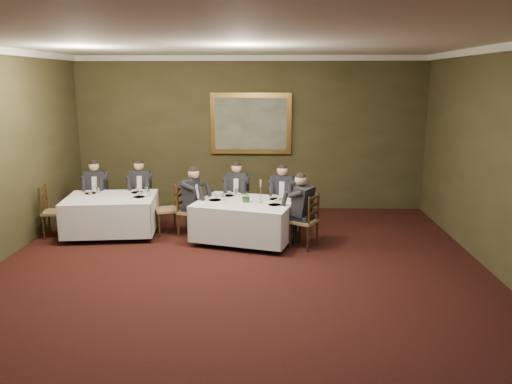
# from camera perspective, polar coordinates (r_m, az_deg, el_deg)

# --- Properties ---
(ground) EXTENTS (10.00, 10.00, 0.00)m
(ground) POSITION_cam_1_polar(r_m,az_deg,el_deg) (7.15, -2.55, -11.91)
(ground) COLOR black
(ground) RESTS_ON ground
(ceiling) EXTENTS (8.00, 10.00, 0.10)m
(ceiling) POSITION_cam_1_polar(r_m,az_deg,el_deg) (6.51, -2.86, 17.31)
(ceiling) COLOR silver
(ceiling) RESTS_ON back_wall
(back_wall) EXTENTS (8.00, 0.10, 3.50)m
(back_wall) POSITION_cam_1_polar(r_m,az_deg,el_deg) (11.55, -0.70, 6.65)
(back_wall) COLOR #35311A
(back_wall) RESTS_ON ground
(crown_molding) EXTENTS (8.00, 10.00, 0.12)m
(crown_molding) POSITION_cam_1_polar(r_m,az_deg,el_deg) (6.51, -2.86, 16.79)
(crown_molding) COLOR white
(crown_molding) RESTS_ON back_wall
(table_main) EXTENTS (2.08, 1.79, 0.67)m
(table_main) POSITION_cam_1_polar(r_m,az_deg,el_deg) (9.33, -1.23, -2.99)
(table_main) COLOR black
(table_main) RESTS_ON ground
(table_second) EXTENTS (1.84, 1.49, 0.67)m
(table_second) POSITION_cam_1_polar(r_m,az_deg,el_deg) (10.10, -16.20, -2.27)
(table_second) COLOR black
(table_second) RESTS_ON ground
(chair_main_backleft) EXTENTS (0.50, 0.48, 1.00)m
(chair_main_backleft) POSITION_cam_1_polar(r_m,az_deg,el_deg) (10.35, -2.09, -2.34)
(chair_main_backleft) COLOR olive
(chair_main_backleft) RESTS_ON ground
(diner_main_backleft) EXTENTS (0.47, 0.53, 1.35)m
(diner_main_backleft) POSITION_cam_1_polar(r_m,az_deg,el_deg) (10.29, -2.12, -1.13)
(diner_main_backleft) COLOR black
(diner_main_backleft) RESTS_ON chair_main_backleft
(chair_main_backright) EXTENTS (0.50, 0.48, 1.00)m
(chair_main_backright) POSITION_cam_1_polar(r_m,az_deg,el_deg) (10.08, 3.03, -2.77)
(chair_main_backright) COLOR olive
(chair_main_backright) RESTS_ON ground
(diner_main_backright) EXTENTS (0.47, 0.53, 1.35)m
(diner_main_backright) POSITION_cam_1_polar(r_m,az_deg,el_deg) (10.01, 3.04, -1.53)
(diner_main_backright) COLOR black
(diner_main_backright) RESTS_ON chair_main_backright
(chair_main_endleft) EXTENTS (0.52, 0.53, 1.00)m
(chair_main_endleft) POSITION_cam_1_polar(r_m,az_deg,el_deg) (9.78, -7.49, -3.35)
(chair_main_endleft) COLOR olive
(chair_main_endleft) RESTS_ON ground
(diner_main_endleft) EXTENTS (0.56, 0.51, 1.35)m
(diner_main_endleft) POSITION_cam_1_polar(r_m,az_deg,el_deg) (9.72, -7.46, -2.06)
(diner_main_endleft) COLOR black
(diner_main_endleft) RESTS_ON chair_main_endleft
(chair_main_endright) EXTENTS (0.58, 0.59, 1.00)m
(chair_main_endright) POSITION_cam_1_polar(r_m,az_deg,el_deg) (9.08, 5.52, -4.57)
(chair_main_endright) COLOR olive
(chair_main_endright) RESTS_ON ground
(diner_main_endright) EXTENTS (0.62, 0.59, 1.35)m
(diner_main_endright) POSITION_cam_1_polar(r_m,az_deg,el_deg) (9.02, 5.49, -3.18)
(diner_main_endright) COLOR black
(diner_main_endright) RESTS_ON chair_main_endright
(chair_sec_backleft) EXTENTS (0.48, 0.46, 1.00)m
(chair_sec_backleft) POSITION_cam_1_polar(r_m,az_deg,el_deg) (11.06, -17.59, -1.96)
(chair_sec_backleft) COLOR olive
(chair_sec_backleft) RESTS_ON ground
(diner_sec_backleft) EXTENTS (0.45, 0.52, 1.35)m
(diner_sec_backleft) POSITION_cam_1_polar(r_m,az_deg,el_deg) (11.00, -17.69, -0.82)
(diner_sec_backleft) COLOR black
(diner_sec_backleft) RESTS_ON chair_sec_backleft
(chair_sec_backright) EXTENTS (0.48, 0.46, 1.00)m
(chair_sec_backright) POSITION_cam_1_polar(r_m,az_deg,el_deg) (10.89, -12.91, -1.90)
(chair_sec_backright) COLOR olive
(chair_sec_backright) RESTS_ON ground
(diner_sec_backright) EXTENTS (0.45, 0.52, 1.35)m
(diner_sec_backright) POSITION_cam_1_polar(r_m,az_deg,el_deg) (10.83, -12.97, -0.74)
(diner_sec_backright) COLOR black
(diner_sec_backright) RESTS_ON chair_sec_backright
(chair_sec_endright) EXTENTS (0.55, 0.56, 1.00)m
(chair_sec_endright) POSITION_cam_1_polar(r_m,az_deg,el_deg) (9.98, -10.06, -3.11)
(chair_sec_endright) COLOR olive
(chair_sec_endright) RESTS_ON ground
(chair_sec_endleft) EXTENTS (0.48, 0.50, 1.00)m
(chair_sec_endleft) POSITION_cam_1_polar(r_m,az_deg,el_deg) (10.41, -21.97, -3.20)
(chair_sec_endleft) COLOR olive
(chair_sec_endleft) RESTS_ON ground
(centerpiece) EXTENTS (0.27, 0.25, 0.25)m
(centerpiece) POSITION_cam_1_polar(r_m,az_deg,el_deg) (9.18, -1.10, -0.41)
(centerpiece) COLOR #2D5926
(centerpiece) RESTS_ON table_main
(candlestick) EXTENTS (0.07, 0.07, 0.45)m
(candlestick) POSITION_cam_1_polar(r_m,az_deg,el_deg) (9.12, 0.52, -0.24)
(candlestick) COLOR #B08435
(candlestick) RESTS_ON table_main
(place_setting_table_main) EXTENTS (0.33, 0.31, 0.14)m
(place_setting_table_main) POSITION_cam_1_polar(r_m,az_deg,el_deg) (9.76, -2.87, -0.19)
(place_setting_table_main) COLOR white
(place_setting_table_main) RESTS_ON table_main
(place_setting_table_second) EXTENTS (0.33, 0.31, 0.14)m
(place_setting_table_second) POSITION_cam_1_polar(r_m,az_deg,el_deg) (10.46, -18.07, 0.07)
(place_setting_table_second) COLOR white
(place_setting_table_second) RESTS_ON table_second
(painting) EXTENTS (1.85, 0.09, 1.38)m
(painting) POSITION_cam_1_polar(r_m,az_deg,el_deg) (11.46, -0.58, 7.82)
(painting) COLOR tan
(painting) RESTS_ON back_wall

